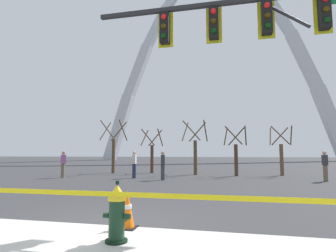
% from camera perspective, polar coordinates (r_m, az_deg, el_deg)
% --- Properties ---
extents(ground_plane, '(240.00, 240.00, 0.00)m').
position_cam_1_polar(ground_plane, '(5.92, -13.22, -19.69)').
color(ground_plane, '#333335').
extents(fire_hydrant, '(0.46, 0.48, 0.99)m').
position_cam_1_polar(fire_hydrant, '(4.76, -10.61, -17.45)').
color(fire_hydrant, black).
rests_on(fire_hydrant, ground).
extents(caution_tape_barrier, '(5.81, 0.06, 0.87)m').
position_cam_1_polar(caution_tape_barrier, '(4.49, -6.41, -16.37)').
color(caution_tape_barrier, '#232326').
rests_on(caution_tape_barrier, ground).
extents(traffic_cone_by_hydrant, '(0.36, 0.36, 0.73)m').
position_cam_1_polar(traffic_cone_by_hydrant, '(5.57, -8.49, -16.89)').
color(traffic_cone_by_hydrant, black).
rests_on(traffic_cone_by_hydrant, ground).
extents(traffic_signal_gantry, '(7.82, 0.44, 6.00)m').
position_cam_1_polar(traffic_signal_gantry, '(8.07, 23.19, 16.26)').
color(traffic_signal_gantry, '#232326').
rests_on(traffic_signal_gantry, ground).
extents(monument_arch, '(52.20, 2.37, 45.64)m').
position_cam_1_polar(monument_arch, '(62.72, 9.91, 11.60)').
color(monument_arch, silver).
rests_on(monument_arch, ground).
extents(tree_far_left, '(1.81, 1.83, 3.93)m').
position_cam_1_polar(tree_far_left, '(20.92, -11.33, -4.87)').
color(tree_far_left, brown).
rests_on(tree_far_left, ground).
extents(tree_left_mid, '(1.53, 1.54, 3.29)m').
position_cam_1_polar(tree_left_mid, '(20.64, -3.37, -5.75)').
color(tree_left_mid, '#473323').
rests_on(tree_left_mid, ground).
extents(tree_center_left, '(1.72, 1.73, 3.72)m').
position_cam_1_polar(tree_center_left, '(19.11, 5.71, -5.15)').
color(tree_center_left, brown).
rests_on(tree_center_left, ground).
extents(tree_center_right, '(1.51, 1.52, 3.23)m').
position_cam_1_polar(tree_center_right, '(18.43, 14.01, -5.66)').
color(tree_center_right, '#473323').
rests_on(tree_center_right, ground).
extents(tree_right_mid, '(1.52, 1.53, 3.27)m').
position_cam_1_polar(tree_right_mid, '(19.73, 22.61, -5.34)').
color(tree_right_mid, brown).
rests_on(tree_right_mid, ground).
extents(pedestrian_walking_left, '(0.23, 0.36, 1.59)m').
position_cam_1_polar(pedestrian_walking_left, '(16.47, -7.08, -7.93)').
color(pedestrian_walking_left, '#232847').
rests_on(pedestrian_walking_left, ground).
extents(pedestrian_standing_center, '(0.39, 0.37, 1.59)m').
position_cam_1_polar(pedestrian_standing_center, '(17.72, -21.07, -7.44)').
color(pedestrian_standing_center, brown).
rests_on(pedestrian_standing_center, ground).
extents(pedestrian_walking_right, '(0.29, 0.38, 1.59)m').
position_cam_1_polar(pedestrian_walking_right, '(15.18, -1.10, -8.16)').
color(pedestrian_walking_right, '#38383D').
rests_on(pedestrian_walking_right, ground).
extents(pedestrian_near_trees, '(0.22, 0.35, 1.59)m').
position_cam_1_polar(pedestrian_near_trees, '(16.58, 30.00, -7.19)').
color(pedestrian_near_trees, brown).
rests_on(pedestrian_near_trees, ground).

